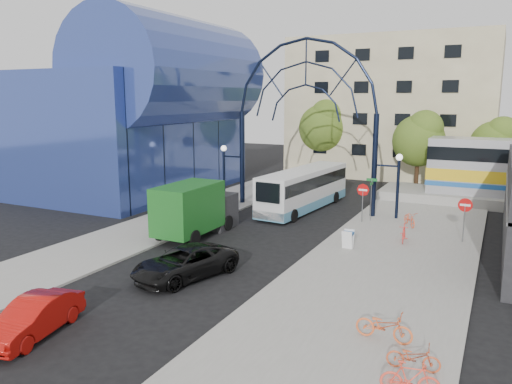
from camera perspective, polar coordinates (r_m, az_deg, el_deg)
The scene contains 22 objects.
ground at distance 24.25m, azimuth -6.64°, elevation -8.69°, with size 120.00×120.00×0.00m, color black.
sidewalk_east at distance 24.88m, azimuth 14.52°, elevation -8.31°, with size 8.00×56.00×0.12m, color gray.
plaza_west at distance 32.52m, azimuth -10.54°, elevation -3.63°, with size 5.00×50.00×0.12m, color gray.
gateway_arch at distance 35.42m, azimuth 5.68°, elevation 11.55°, with size 13.64×0.44×12.10m.
stop_sign at distance 32.64m, azimuth 12.12°, elevation -0.16°, with size 0.80×0.07×2.50m.
do_not_enter_sign at distance 29.79m, azimuth 22.77°, elevation -1.84°, with size 0.76×0.07×2.48m.
street_name_sign at distance 33.09m, azimuth 13.06°, elevation 0.19°, with size 0.70×0.70×2.80m.
sandwich_board at distance 27.05m, azimuth 10.47°, elevation -5.08°, with size 0.55×0.61×0.99m.
transit_hall at distance 44.07m, azimuth -13.05°, elevation 8.75°, with size 16.50×18.00×14.50m.
apartment_block at distance 55.12m, azimuth 15.49°, elevation 9.31°, with size 20.00×12.10×14.00m.
tree_north_a at distance 45.63m, azimuth 18.25°, elevation 5.91°, with size 4.48×4.48×7.00m.
tree_north_b at distance 51.80m, azimuth 7.86°, elevation 7.60°, with size 5.12×5.12×8.00m.
tree_north_c at distance 47.20m, azimuth 25.82°, elevation 5.12°, with size 4.16×4.16×6.50m.
city_bus at distance 36.38m, azimuth 5.51°, elevation 0.39°, with size 3.25×10.76×2.91m.
green_truck at distance 29.50m, azimuth -6.84°, elevation -1.95°, with size 2.49×6.32×3.18m.
black_suv at distance 22.94m, azimuth -8.12°, elevation -8.01°, with size 2.34×5.07×1.41m, color black.
red_sedan at distance 19.13m, azimuth -24.07°, elevation -12.95°, with size 1.39×3.98×1.31m, color #B5100B.
bike_near_a at distance 32.65m, azimuth 17.16°, elevation -2.94°, with size 0.61×1.74×0.91m, color #FC5B32.
bike_near_b at distance 29.00m, azimuth 16.54°, elevation -4.53°, with size 0.47×1.66×1.00m, color #FA3832.
bike_far_a at distance 17.57m, azimuth 14.42°, elevation -14.60°, with size 0.67×1.91×1.00m, color orange.
bike_far_b at distance 14.92m, azimuth 17.22°, elevation -19.70°, with size 0.45×1.60×0.96m, color #FF4933.
bike_far_c at distance 16.14m, azimuth 17.55°, elevation -17.54°, with size 0.54×1.56×0.82m, color #CF5029.
Camera 1 is at (12.55, -19.12, 8.05)m, focal length 35.00 mm.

